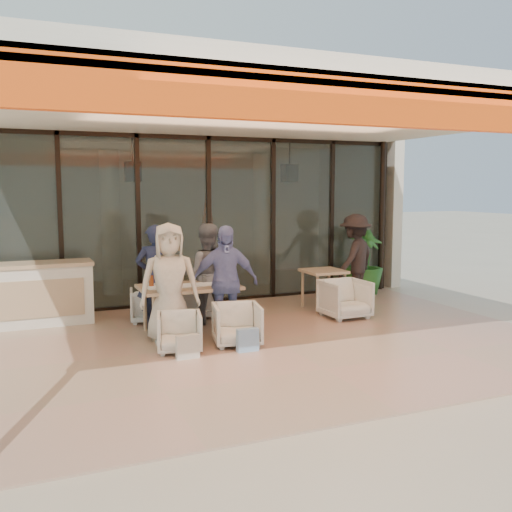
{
  "coord_description": "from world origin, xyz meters",
  "views": [
    {
      "loc": [
        -3.4,
        -7.41,
        2.24
      ],
      "look_at": [
        0.1,
        0.9,
        1.15
      ],
      "focal_mm": 40.0,
      "sensor_mm": 36.0,
      "label": 1
    }
  ],
  "objects_px": {
    "chair_near_right": "(237,323)",
    "diner_cream": "(169,284)",
    "diner_navy": "(155,277)",
    "side_chair": "(345,297)",
    "standing_woman": "(355,258)",
    "potted_palm": "(363,261)",
    "dining_table": "(189,289)",
    "chair_far_left": "(149,304)",
    "host_counter": "(34,294)",
    "chair_far_right": "(198,297)",
    "diner_grey": "(206,274)",
    "diner_periwinkle": "(225,282)",
    "side_table": "(324,276)",
    "chair_near_left": "(179,330)"
  },
  "relations": [
    {
      "from": "chair_near_right",
      "to": "diner_cream",
      "type": "distance_m",
      "value": 1.12
    },
    {
      "from": "chair_near_right",
      "to": "diner_cream",
      "type": "relative_size",
      "value": 0.38
    },
    {
      "from": "diner_navy",
      "to": "side_chair",
      "type": "relative_size",
      "value": 2.25
    },
    {
      "from": "standing_woman",
      "to": "potted_palm",
      "type": "xyz_separation_m",
      "value": [
        0.55,
        0.54,
        -0.15
      ]
    },
    {
      "from": "dining_table",
      "to": "chair_far_left",
      "type": "height_order",
      "value": "dining_table"
    },
    {
      "from": "host_counter",
      "to": "chair_far_right",
      "type": "xyz_separation_m",
      "value": [
        2.61,
        -0.42,
        -0.17
      ]
    },
    {
      "from": "chair_far_left",
      "to": "chair_far_right",
      "type": "bearing_deg",
      "value": -169.35
    },
    {
      "from": "chair_far_right",
      "to": "side_chair",
      "type": "bearing_deg",
      "value": 165.38
    },
    {
      "from": "host_counter",
      "to": "diner_navy",
      "type": "relative_size",
      "value": 1.11
    },
    {
      "from": "dining_table",
      "to": "diner_cream",
      "type": "bearing_deg",
      "value": -132.02
    },
    {
      "from": "chair_far_right",
      "to": "diner_grey",
      "type": "height_order",
      "value": "diner_grey"
    },
    {
      "from": "diner_cream",
      "to": "diner_periwinkle",
      "type": "distance_m",
      "value": 0.84
    },
    {
      "from": "chair_far_left",
      "to": "chair_far_right",
      "type": "height_order",
      "value": "chair_far_right"
    },
    {
      "from": "chair_near_right",
      "to": "diner_grey",
      "type": "relative_size",
      "value": 0.4
    },
    {
      "from": "diner_grey",
      "to": "side_chair",
      "type": "bearing_deg",
      "value": -177.1
    },
    {
      "from": "dining_table",
      "to": "diner_grey",
      "type": "xyz_separation_m",
      "value": [
        0.43,
        0.44,
        0.14
      ]
    },
    {
      "from": "diner_navy",
      "to": "host_counter",
      "type": "bearing_deg",
      "value": -19.94
    },
    {
      "from": "dining_table",
      "to": "chair_far_right",
      "type": "xyz_separation_m",
      "value": [
        0.43,
        0.94,
        -0.33
      ]
    },
    {
      "from": "chair_near_right",
      "to": "side_table",
      "type": "relative_size",
      "value": 0.9
    },
    {
      "from": "diner_navy",
      "to": "side_chair",
      "type": "distance_m",
      "value": 3.23
    },
    {
      "from": "diner_cream",
      "to": "diner_grey",
      "type": "bearing_deg",
      "value": 55.84
    },
    {
      "from": "chair_near_left",
      "to": "diner_navy",
      "type": "distance_m",
      "value": 1.5
    },
    {
      "from": "side_table",
      "to": "chair_near_right",
      "type": "bearing_deg",
      "value": -145.19
    },
    {
      "from": "chair_far_right",
      "to": "standing_woman",
      "type": "distance_m",
      "value": 3.28
    },
    {
      "from": "diner_navy",
      "to": "potted_palm",
      "type": "distance_m",
      "value": 4.77
    },
    {
      "from": "diner_periwinkle",
      "to": "host_counter",
      "type": "bearing_deg",
      "value": 155.93
    },
    {
      "from": "side_table",
      "to": "standing_woman",
      "type": "relative_size",
      "value": 0.43
    },
    {
      "from": "standing_woman",
      "to": "side_table",
      "type": "bearing_deg",
      "value": -7.44
    },
    {
      "from": "diner_grey",
      "to": "diner_periwinkle",
      "type": "height_order",
      "value": "diner_periwinkle"
    },
    {
      "from": "standing_woman",
      "to": "chair_near_right",
      "type": "bearing_deg",
      "value": 0.72
    },
    {
      "from": "chair_far_left",
      "to": "side_table",
      "type": "bearing_deg",
      "value": -174.71
    },
    {
      "from": "chair_far_left",
      "to": "standing_woman",
      "type": "relative_size",
      "value": 0.36
    },
    {
      "from": "chair_near_left",
      "to": "chair_near_right",
      "type": "distance_m",
      "value": 0.84
    },
    {
      "from": "diner_periwinkle",
      "to": "dining_table",
      "type": "bearing_deg",
      "value": 143.97
    },
    {
      "from": "dining_table",
      "to": "standing_woman",
      "type": "relative_size",
      "value": 0.87
    },
    {
      "from": "chair_near_right",
      "to": "diner_cream",
      "type": "xyz_separation_m",
      "value": [
        -0.84,
        0.5,
        0.54
      ]
    },
    {
      "from": "chair_near_left",
      "to": "side_chair",
      "type": "relative_size",
      "value": 0.82
    },
    {
      "from": "chair_far_left",
      "to": "diner_navy",
      "type": "relative_size",
      "value": 0.38
    },
    {
      "from": "diner_navy",
      "to": "chair_near_left",
      "type": "bearing_deg",
      "value": 97.57
    },
    {
      "from": "chair_far_right",
      "to": "diner_periwinkle",
      "type": "distance_m",
      "value": 1.48
    },
    {
      "from": "side_chair",
      "to": "potted_palm",
      "type": "bearing_deg",
      "value": 47.89
    },
    {
      "from": "chair_far_left",
      "to": "side_table",
      "type": "distance_m",
      "value": 3.18
    },
    {
      "from": "host_counter",
      "to": "diner_periwinkle",
      "type": "bearing_deg",
      "value": -34.9
    },
    {
      "from": "standing_woman",
      "to": "diner_periwinkle",
      "type": "bearing_deg",
      "value": -6.1
    },
    {
      "from": "standing_woman",
      "to": "potted_palm",
      "type": "relative_size",
      "value": 1.21
    },
    {
      "from": "diner_navy",
      "to": "side_table",
      "type": "bearing_deg",
      "value": -168.7
    },
    {
      "from": "chair_far_left",
      "to": "side_chair",
      "type": "bearing_deg",
      "value": 172.28
    },
    {
      "from": "chair_near_right",
      "to": "diner_navy",
      "type": "xyz_separation_m",
      "value": [
        -0.84,
        1.4,
        0.5
      ]
    },
    {
      "from": "diner_cream",
      "to": "standing_woman",
      "type": "bearing_deg",
      "value": 29.23
    },
    {
      "from": "host_counter",
      "to": "diner_periwinkle",
      "type": "relative_size",
      "value": 1.1
    }
  ]
}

